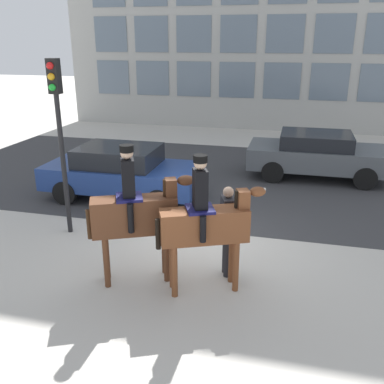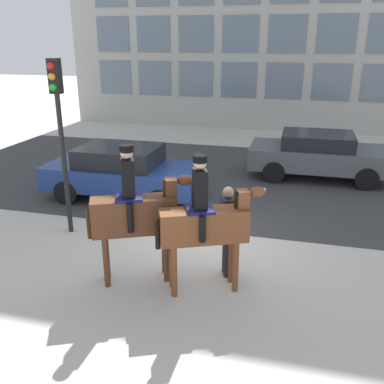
{
  "view_description": "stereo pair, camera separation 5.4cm",
  "coord_description": "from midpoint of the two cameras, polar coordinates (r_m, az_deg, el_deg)",
  "views": [
    {
      "loc": [
        1.98,
        -8.5,
        4.29
      ],
      "look_at": [
        0.15,
        -1.14,
        1.57
      ],
      "focal_mm": 40.0,
      "sensor_mm": 36.0,
      "label": 1
    },
    {
      "loc": [
        2.03,
        -8.49,
        4.29
      ],
      "look_at": [
        0.15,
        -1.14,
        1.57
      ],
      "focal_mm": 40.0,
      "sensor_mm": 36.0,
      "label": 2
    }
  ],
  "objects": [
    {
      "name": "road_surface",
      "position": [
        14.06,
        5.12,
        1.92
      ],
      "size": [
        19.66,
        8.5,
        0.01
      ],
      "color": "#38383A",
      "rests_on": "ground_plane"
    },
    {
      "name": "mounted_horse_lead",
      "position": [
        7.73,
        -7.68,
        -2.68
      ],
      "size": [
        1.82,
        1.07,
        2.6
      ],
      "rotation": [
        0.0,
        0.0,
        0.43
      ],
      "color": "#59331E",
      "rests_on": "ground_plane"
    },
    {
      "name": "ground_plane",
      "position": [
        9.73,
        0.63,
        -6.44
      ],
      "size": [
        80.0,
        80.0,
        0.0
      ],
      "primitive_type": "plane",
      "color": "beige"
    },
    {
      "name": "mounted_horse_companion",
      "position": [
        7.38,
        1.67,
        -4.02
      ],
      "size": [
        1.81,
        1.03,
        2.51
      ],
      "rotation": [
        0.0,
        0.0,
        0.41
      ],
      "color": "brown",
      "rests_on": "ground_plane"
    },
    {
      "name": "traffic_light",
      "position": [
        9.77,
        -17.53,
        9.08
      ],
      "size": [
        0.24,
        0.29,
        3.92
      ],
      "color": "black",
      "rests_on": "ground_plane"
    },
    {
      "name": "street_car_far_lane",
      "position": [
        14.43,
        16.29,
        4.89
      ],
      "size": [
        4.42,
        2.03,
        1.47
      ],
      "color": "#51565B",
      "rests_on": "ground_plane"
    },
    {
      "name": "street_car_near_lane",
      "position": [
        12.2,
        -9.44,
        2.73
      ],
      "size": [
        4.35,
        1.99,
        1.48
      ],
      "color": "navy",
      "rests_on": "ground_plane"
    },
    {
      "name": "pedestrian_bystander",
      "position": [
        7.96,
        4.46,
        -4.31
      ],
      "size": [
        0.79,
        0.66,
        1.78
      ],
      "rotation": [
        0.0,
        0.0,
        -2.79
      ],
      "color": "#232328",
      "rests_on": "ground_plane"
    }
  ]
}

